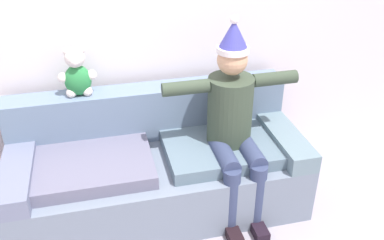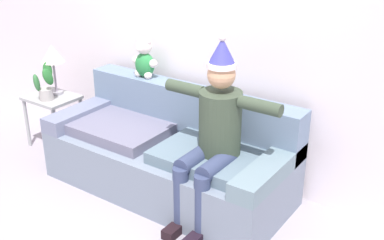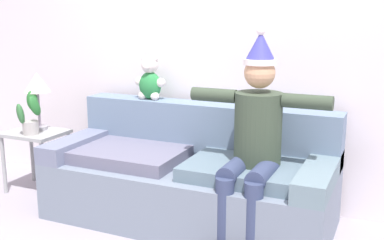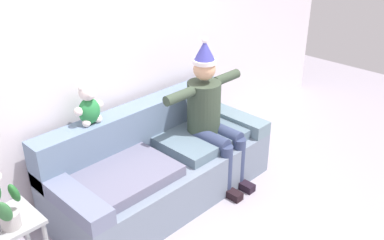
# 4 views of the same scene
# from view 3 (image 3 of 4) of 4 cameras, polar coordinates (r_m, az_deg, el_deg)

# --- Properties ---
(back_wall) EXTENTS (7.00, 0.10, 2.70)m
(back_wall) POSITION_cam_3_polar(r_m,az_deg,el_deg) (4.09, 3.07, 8.94)
(back_wall) COLOR silver
(back_wall) RESTS_ON ground_plane
(couch) EXTENTS (2.23, 0.95, 0.89)m
(couch) POSITION_cam_3_polar(r_m,az_deg,el_deg) (3.79, -0.11, -6.96)
(couch) COLOR slate
(couch) RESTS_ON ground_plane
(person_seated) EXTENTS (1.02, 0.77, 1.53)m
(person_seated) POSITION_cam_3_polar(r_m,az_deg,el_deg) (3.33, 7.50, -1.98)
(person_seated) COLOR #384635
(person_seated) RESTS_ON ground_plane
(teddy_bear) EXTENTS (0.29, 0.17, 0.38)m
(teddy_bear) POSITION_cam_3_polar(r_m,az_deg,el_deg) (4.11, -5.12, 4.87)
(teddy_bear) COLOR #2A8442
(teddy_bear) RESTS_ON couch
(side_table) EXTENTS (0.52, 0.43, 0.57)m
(side_table) POSITION_cam_3_polar(r_m,az_deg,el_deg) (4.57, -18.37, -2.52)
(side_table) COLOR #9D9FA1
(side_table) RESTS_ON ground_plane
(table_lamp) EXTENTS (0.24, 0.24, 0.53)m
(table_lamp) POSITION_cam_3_polar(r_m,az_deg,el_deg) (4.54, -18.23, 4.02)
(table_lamp) COLOR #94929C
(table_lamp) RESTS_ON side_table
(potted_plant) EXTENTS (0.24, 0.25, 0.39)m
(potted_plant) POSITION_cam_3_polar(r_m,az_deg,el_deg) (4.42, -19.03, 0.51)
(potted_plant) COLOR #AEA8A5
(potted_plant) RESTS_ON side_table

